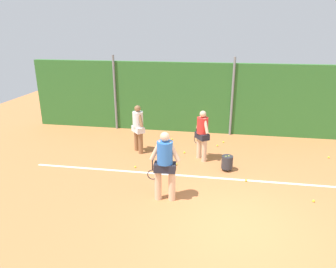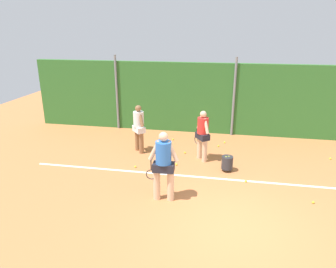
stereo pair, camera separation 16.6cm
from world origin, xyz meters
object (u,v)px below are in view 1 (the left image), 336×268
tennis_ball_2 (246,180)px  tennis_ball_7 (329,157)px  tennis_ball_1 (217,146)px  tennis_ball_8 (314,201)px  tennis_ball_3 (172,139)px  tennis_ball_5 (223,142)px  player_midcourt (202,133)px  ball_hopper (227,162)px  tennis_ball_6 (135,167)px  tennis_ball_4 (176,164)px  player_backcourt_far (138,126)px  tennis_ball_9 (184,152)px  player_foreground_near (165,163)px

tennis_ball_2 → tennis_ball_7: 3.75m
tennis_ball_1 → tennis_ball_8: 4.48m
tennis_ball_3 → tennis_ball_7: bearing=-9.1°
tennis_ball_1 → tennis_ball_5: bearing=62.1°
player_midcourt → ball_hopper: bearing=-166.0°
player_midcourt → tennis_ball_2: size_ratio=26.59×
ball_hopper → tennis_ball_6: size_ratio=7.78×
tennis_ball_4 → ball_hopper: bearing=-3.9°
tennis_ball_1 → tennis_ball_4: size_ratio=1.00×
tennis_ball_2 → tennis_ball_8: 1.90m
ball_hopper → tennis_ball_3: bearing=131.0°
player_midcourt → tennis_ball_4: bearing=93.5°
player_midcourt → tennis_ball_7: bearing=-114.5°
tennis_ball_7 → player_backcourt_far: bearing=-175.7°
tennis_ball_5 → tennis_ball_8: size_ratio=1.00×
tennis_ball_7 → tennis_ball_1: bearing=172.5°
tennis_ball_3 → tennis_ball_4: (0.52, -2.39, 0.00)m
tennis_ball_5 → tennis_ball_3: bearing=-179.3°
tennis_ball_4 → tennis_ball_7: same height
tennis_ball_5 → tennis_ball_7: size_ratio=1.00×
player_midcourt → ball_hopper: (0.87, -0.75, -0.69)m
tennis_ball_1 → tennis_ball_6: bearing=-137.6°
player_midcourt → tennis_ball_3: 2.39m
tennis_ball_6 → tennis_ball_9: bearing=45.8°
tennis_ball_1 → tennis_ball_8: bearing=-54.8°
player_midcourt → tennis_ball_6: player_midcourt is taller
tennis_ball_2 → tennis_ball_6: same height
ball_hopper → tennis_ball_4: bearing=176.1°
tennis_ball_2 → tennis_ball_1: bearing=108.0°
tennis_ball_5 → tennis_ball_4: bearing=-122.8°
tennis_ball_2 → tennis_ball_8: bearing=-27.9°
tennis_ball_3 → tennis_ball_7: 5.81m
tennis_ball_3 → tennis_ball_6: (-0.78, -2.80, 0.00)m
player_foreground_near → tennis_ball_4: size_ratio=28.90×
tennis_ball_2 → tennis_ball_4: 2.36m
tennis_ball_6 → tennis_ball_3: bearing=74.5°
player_midcourt → tennis_ball_5: (0.77, 1.78, -0.95)m
tennis_ball_4 → tennis_ball_5: same height
tennis_ball_7 → tennis_ball_6: bearing=-163.9°
player_foreground_near → tennis_ball_9: (0.15, 3.26, -1.04)m
ball_hopper → tennis_ball_3: 3.33m
player_foreground_near → tennis_ball_2: 2.82m
tennis_ball_1 → tennis_ball_2: 2.91m
tennis_ball_1 → tennis_ball_6: 3.56m
player_foreground_near → tennis_ball_5: size_ratio=28.90×
player_foreground_near → tennis_ball_7: size_ratio=28.90×
tennis_ball_7 → tennis_ball_9: size_ratio=1.00×
player_midcourt → ball_hopper: size_ratio=3.42×
tennis_ball_8 → tennis_ball_3: bearing=137.4°
player_foreground_near → player_backcourt_far: 3.51m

